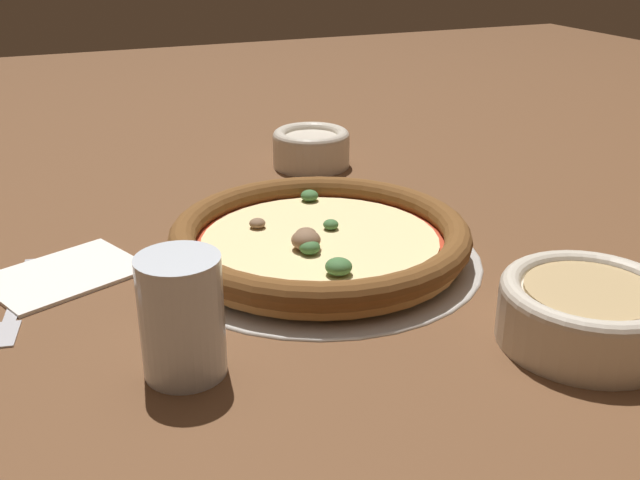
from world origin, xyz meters
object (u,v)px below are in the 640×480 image
at_px(pizza, 320,237).
at_px(drinking_cup, 182,316).
at_px(bowl_near, 588,310).
at_px(fork, 15,303).
at_px(bowl_far, 311,147).
at_px(pizza_tray, 320,256).
at_px(napkin, 64,273).

bearing_deg(pizza, drinking_cup, -139.12).
bearing_deg(bowl_near, fork, 150.10).
bearing_deg(bowl_far, pizza, -110.46).
xyz_separation_m(pizza_tray, napkin, (-0.26, 0.06, 0.00)).
bearing_deg(pizza_tray, napkin, 166.56).
relative_size(pizza_tray, drinking_cup, 3.41).
xyz_separation_m(pizza_tray, drinking_cup, (-0.18, -0.16, 0.05)).
height_order(bowl_far, fork, bowl_far).
bearing_deg(pizza, bowl_near, -59.38).
relative_size(pizza_tray, fork, 1.90).
distance_m(bowl_near, drinking_cup, 0.34).
bearing_deg(pizza_tray, pizza, -142.16).
relative_size(drinking_cup, napkin, 0.58).
relative_size(bowl_near, fork, 0.83).
relative_size(bowl_far, drinking_cup, 1.11).
bearing_deg(pizza, fork, 177.24).
height_order(drinking_cup, fork, drinking_cup).
height_order(bowl_far, drinking_cup, drinking_cup).
bearing_deg(bowl_far, drinking_cup, -122.57).
distance_m(bowl_near, napkin, 0.51).
relative_size(pizza_tray, napkin, 1.97).
distance_m(drinking_cup, napkin, 0.24).
bearing_deg(fork, pizza_tray, 98.33).
bearing_deg(napkin, pizza, -13.48).
height_order(drinking_cup, napkin, drinking_cup).
height_order(bowl_near, napkin, bowl_near).
xyz_separation_m(pizza, bowl_far, (0.12, 0.31, 0.00)).
bearing_deg(bowl_far, fork, -145.11).
xyz_separation_m(pizza_tray, fork, (-0.31, 0.01, -0.00)).
xyz_separation_m(pizza, drinking_cup, (-0.18, -0.16, 0.03)).
bearing_deg(pizza_tray, bowl_far, 69.56).
height_order(pizza, fork, pizza).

